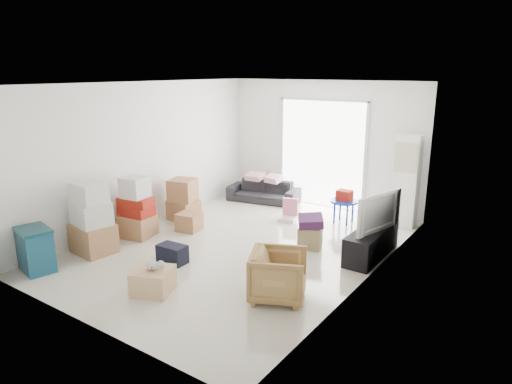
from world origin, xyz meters
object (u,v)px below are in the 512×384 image
object	(u,v)px
kids_table	(344,200)
wood_crate	(153,281)
ac_tower	(406,181)
television	(373,225)
sofa	(264,188)
armchair	(278,273)
ottoman	(310,237)
tv_console	(371,243)
storage_bins	(35,250)

from	to	relation	value
kids_table	wood_crate	xyz separation A→B (m)	(-0.91, -4.12, -0.31)
ac_tower	television	distance (m)	1.83
television	sofa	distance (m)	3.59
armchair	ottoman	bearing A→B (deg)	-9.67
kids_table	wood_crate	bearing A→B (deg)	-102.45
wood_crate	tv_console	bearing A→B (deg)	55.29
ottoman	wood_crate	xyz separation A→B (m)	(-0.98, -2.62, -0.02)
tv_console	wood_crate	xyz separation A→B (m)	(-1.97, -2.84, -0.07)
ottoman	kids_table	xyz separation A→B (m)	(-0.07, 1.50, 0.29)
tv_console	wood_crate	distance (m)	3.45
armchair	tv_console	bearing A→B (deg)	-38.53
ac_tower	storage_bins	world-z (taller)	ac_tower
storage_bins	ottoman	size ratio (longest dim) A/B	1.81
storage_bins	kids_table	size ratio (longest dim) A/B	1.00
armchair	wood_crate	world-z (taller)	armchair
ottoman	storage_bins	bearing A→B (deg)	-132.97
tv_console	ac_tower	bearing A→B (deg)	91.59
ac_tower	kids_table	xyz separation A→B (m)	(-1.01, -0.52, -0.40)
sofa	storage_bins	world-z (taller)	storage_bins
television	armchair	size ratio (longest dim) A/B	1.47
ac_tower	ottoman	xyz separation A→B (m)	(-0.93, -2.02, -0.69)
armchair	kids_table	distance (m)	3.36
ac_tower	storage_bins	size ratio (longest dim) A/B	2.64
storage_bins	armchair	bearing A→B (deg)	21.16
television	storage_bins	size ratio (longest dim) A/B	1.59
sofa	ottoman	world-z (taller)	sofa
television	armchair	xyz separation A→B (m)	(-0.49, -2.03, -0.17)
sofa	wood_crate	xyz separation A→B (m)	(1.21, -4.49, -0.15)
sofa	television	bearing A→B (deg)	-38.91
television	armchair	distance (m)	2.10
ac_tower	armchair	bearing A→B (deg)	-96.51
ac_tower	kids_table	bearing A→B (deg)	-152.84
ottoman	kids_table	size ratio (longest dim) A/B	0.56
storage_bins	wood_crate	xyz separation A→B (m)	(1.93, 0.51, -0.17)
kids_table	wood_crate	size ratio (longest dim) A/B	1.35
ottoman	wood_crate	distance (m)	2.79
television	kids_table	xyz separation A→B (m)	(-1.06, 1.28, -0.06)
storage_bins	kids_table	world-z (taller)	storage_bins
sofa	ottoman	xyz separation A→B (m)	(2.20, -1.87, -0.13)
ac_tower	wood_crate	xyz separation A→B (m)	(-1.92, -4.64, -0.71)
ac_tower	sofa	bearing A→B (deg)	-177.26
wood_crate	sofa	bearing A→B (deg)	105.14
tv_console	sofa	world-z (taller)	sofa
sofa	storage_bins	size ratio (longest dim) A/B	2.43
ac_tower	armchair	size ratio (longest dim) A/B	2.44
tv_console	sofa	xyz separation A→B (m)	(-3.18, 1.65, 0.08)
storage_bins	wood_crate	distance (m)	2.01
tv_console	armchair	bearing A→B (deg)	-103.48
sofa	armchair	xyz separation A→B (m)	(2.69, -3.68, 0.04)
kids_table	sofa	bearing A→B (deg)	170.22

